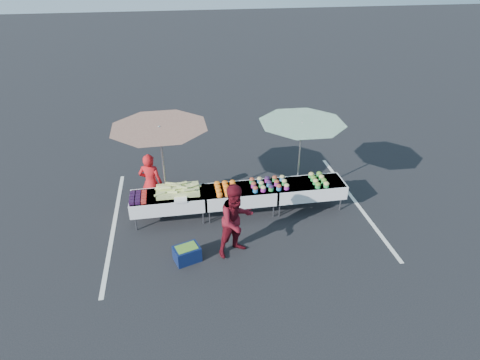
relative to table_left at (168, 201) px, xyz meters
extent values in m
plane|color=black|center=(1.80, 0.00, -0.58)|extent=(80.00, 80.00, 0.00)
cube|color=silver|center=(-1.40, 0.00, -0.58)|extent=(0.10, 5.00, 0.00)
cube|color=silver|center=(5.00, 0.00, -0.58)|extent=(0.10, 5.00, 0.00)
cube|color=white|center=(0.00, 0.00, 0.15)|extent=(1.80, 0.75, 0.04)
cube|color=white|center=(0.00, 0.00, -0.01)|extent=(1.86, 0.81, 0.36)
cylinder|color=slate|center=(-0.82, -0.29, -0.39)|extent=(0.04, 0.04, 0.39)
cylinder|color=slate|center=(-0.82, 0.29, -0.39)|extent=(0.04, 0.04, 0.39)
cylinder|color=slate|center=(0.82, -0.29, -0.39)|extent=(0.04, 0.04, 0.39)
cylinder|color=slate|center=(0.82, 0.29, -0.39)|extent=(0.04, 0.04, 0.39)
cube|color=white|center=(1.80, 0.00, 0.15)|extent=(1.80, 0.75, 0.04)
cube|color=white|center=(1.80, 0.00, -0.01)|extent=(1.86, 0.81, 0.36)
cylinder|color=slate|center=(0.98, -0.29, -0.39)|extent=(0.04, 0.04, 0.39)
cylinder|color=slate|center=(0.98, 0.29, -0.39)|extent=(0.04, 0.04, 0.39)
cylinder|color=slate|center=(2.62, -0.29, -0.39)|extent=(0.04, 0.04, 0.39)
cylinder|color=slate|center=(2.62, 0.29, -0.39)|extent=(0.04, 0.04, 0.39)
cube|color=white|center=(3.60, 0.00, 0.15)|extent=(1.80, 0.75, 0.04)
cube|color=white|center=(3.60, 0.00, -0.01)|extent=(1.86, 0.81, 0.36)
cylinder|color=slate|center=(2.78, -0.29, -0.39)|extent=(0.04, 0.04, 0.39)
cylinder|color=slate|center=(2.78, 0.29, -0.39)|extent=(0.04, 0.04, 0.39)
cylinder|color=slate|center=(4.42, -0.29, -0.39)|extent=(0.04, 0.04, 0.39)
cylinder|color=slate|center=(4.42, 0.29, -0.39)|extent=(0.04, 0.04, 0.39)
cube|color=black|center=(-0.85, -0.27, 0.21)|extent=(0.12, 0.12, 0.08)
cube|color=black|center=(-0.85, -0.13, 0.21)|extent=(0.12, 0.12, 0.08)
cube|color=black|center=(-0.85, 0.01, 0.21)|extent=(0.12, 0.12, 0.08)
cube|color=black|center=(-0.85, 0.15, 0.21)|extent=(0.12, 0.12, 0.08)
cube|color=black|center=(-0.71, -0.27, 0.21)|extent=(0.12, 0.12, 0.08)
cube|color=black|center=(-0.71, -0.13, 0.21)|extent=(0.12, 0.12, 0.08)
cube|color=black|center=(-0.71, 0.01, 0.21)|extent=(0.12, 0.12, 0.08)
cube|color=black|center=(-0.71, 0.15, 0.21)|extent=(0.12, 0.12, 0.08)
cube|color=#9C2F10|center=(-0.57, -0.27, 0.21)|extent=(0.12, 0.12, 0.08)
cube|color=#9C2F10|center=(-0.57, -0.13, 0.21)|extent=(0.12, 0.12, 0.08)
cube|color=#9C2F10|center=(-0.57, 0.01, 0.21)|extent=(0.12, 0.12, 0.08)
cube|color=#9C2F10|center=(-0.57, 0.15, 0.21)|extent=(0.12, 0.12, 0.08)
cube|color=#C1C665|center=(0.25, 0.05, 0.24)|extent=(1.05, 0.55, 0.14)
cylinder|color=#C1C665|center=(0.55, 0.20, 0.27)|extent=(0.27, 0.09, 0.10)
cylinder|color=#C1C665|center=(-0.13, 0.10, 0.34)|extent=(0.27, 0.14, 0.07)
cylinder|color=#C1C665|center=(0.36, -0.06, 0.38)|extent=(0.27, 0.14, 0.09)
cylinder|color=#C1C665|center=(-0.17, 0.08, 0.28)|extent=(0.27, 0.15, 0.10)
cylinder|color=#C1C665|center=(0.07, -0.01, 0.33)|extent=(0.27, 0.15, 0.08)
cylinder|color=#C1C665|center=(0.21, 0.09, 0.36)|extent=(0.27, 0.10, 0.10)
cylinder|color=#C1C665|center=(0.21, -0.03, 0.36)|extent=(0.27, 0.07, 0.08)
cylinder|color=#C1C665|center=(0.12, -0.13, 0.31)|extent=(0.27, 0.14, 0.09)
cylinder|color=#C1C665|center=(0.09, 0.25, 0.34)|extent=(0.27, 0.12, 0.08)
cylinder|color=#C1C665|center=(0.71, 0.14, 0.29)|extent=(0.27, 0.16, 0.08)
cylinder|color=#C1C665|center=(-0.06, 0.01, 0.34)|extent=(0.27, 0.11, 0.07)
cylinder|color=#C1C665|center=(0.16, -0.18, 0.27)|extent=(0.27, 0.10, 0.07)
cylinder|color=#C1C665|center=(0.36, 0.19, 0.35)|extent=(0.27, 0.12, 0.08)
cylinder|color=#C1C665|center=(-0.18, -0.17, 0.31)|extent=(0.27, 0.15, 0.08)
cylinder|color=#C1C665|center=(-0.09, 0.09, 0.36)|extent=(0.27, 0.10, 0.08)
cylinder|color=#C1C665|center=(0.46, 0.00, 0.32)|extent=(0.27, 0.16, 0.10)
cylinder|color=#C1C665|center=(-0.03, -0.02, 0.38)|extent=(0.27, 0.12, 0.09)
cylinder|color=#C1C665|center=(0.52, -0.18, 0.37)|extent=(0.27, 0.09, 0.07)
cylinder|color=#C1C665|center=(0.58, -0.15, 0.30)|extent=(0.27, 0.10, 0.09)
cylinder|color=#C1C665|center=(0.50, -0.09, 0.28)|extent=(0.27, 0.12, 0.09)
cylinder|color=#C1C665|center=(0.35, 0.28, 0.27)|extent=(0.27, 0.10, 0.08)
cylinder|color=#C1C665|center=(0.63, 0.03, 0.34)|extent=(0.27, 0.14, 0.10)
cylinder|color=#C1C665|center=(0.56, 0.25, 0.27)|extent=(0.27, 0.12, 0.07)
cube|color=white|center=(0.30, -0.30, 0.19)|extent=(0.30, 0.25, 0.05)
cylinder|color=orange|center=(1.25, -0.28, 0.19)|extent=(0.15, 0.15, 0.05)
ellipsoid|color=#FD490E|center=(1.25, -0.28, 0.23)|extent=(0.15, 0.15, 0.08)
cylinder|color=orange|center=(1.25, -0.10, 0.19)|extent=(0.15, 0.15, 0.05)
ellipsoid|color=#FD490E|center=(1.25, -0.10, 0.23)|extent=(0.15, 0.15, 0.08)
cylinder|color=orange|center=(1.25, 0.08, 0.19)|extent=(0.15, 0.15, 0.05)
ellipsoid|color=#FD490E|center=(1.25, 0.08, 0.23)|extent=(0.15, 0.15, 0.08)
cylinder|color=orange|center=(1.25, 0.26, 0.19)|extent=(0.15, 0.15, 0.05)
ellipsoid|color=#FD490E|center=(1.25, 0.26, 0.23)|extent=(0.15, 0.15, 0.08)
cylinder|color=orange|center=(1.45, -0.28, 0.19)|extent=(0.15, 0.15, 0.05)
ellipsoid|color=#FD490E|center=(1.45, -0.28, 0.23)|extent=(0.15, 0.15, 0.08)
cylinder|color=orange|center=(1.45, -0.10, 0.19)|extent=(0.15, 0.15, 0.05)
ellipsoid|color=#FD490E|center=(1.45, -0.10, 0.23)|extent=(0.15, 0.15, 0.08)
cylinder|color=orange|center=(1.45, 0.08, 0.19)|extent=(0.15, 0.15, 0.05)
ellipsoid|color=#FD490E|center=(1.45, 0.08, 0.23)|extent=(0.15, 0.15, 0.08)
cylinder|color=orange|center=(1.45, 0.26, 0.19)|extent=(0.15, 0.15, 0.05)
ellipsoid|color=#FD490E|center=(1.45, 0.26, 0.23)|extent=(0.15, 0.15, 0.08)
cylinder|color=orange|center=(1.65, -0.28, 0.19)|extent=(0.15, 0.15, 0.05)
ellipsoid|color=#FD490E|center=(1.65, -0.28, 0.23)|extent=(0.15, 0.15, 0.08)
cylinder|color=orange|center=(1.65, -0.10, 0.19)|extent=(0.15, 0.15, 0.05)
ellipsoid|color=#FD490E|center=(1.65, -0.10, 0.23)|extent=(0.15, 0.15, 0.08)
cylinder|color=orange|center=(1.65, 0.08, 0.19)|extent=(0.15, 0.15, 0.05)
ellipsoid|color=#FD490E|center=(1.65, 0.08, 0.23)|extent=(0.15, 0.15, 0.08)
cylinder|color=orange|center=(1.65, 0.26, 0.19)|extent=(0.15, 0.15, 0.05)
ellipsoid|color=#FD490E|center=(1.65, 0.26, 0.23)|extent=(0.15, 0.15, 0.08)
cylinder|color=#297DC0|center=(2.15, -0.22, 0.22)|extent=(0.13, 0.13, 0.10)
ellipsoid|color=maroon|center=(2.15, -0.22, 0.28)|extent=(0.14, 0.14, 0.10)
cylinder|color=#A72396|center=(2.15, 0.00, 0.22)|extent=(0.13, 0.13, 0.10)
ellipsoid|color=maroon|center=(2.15, 0.00, 0.28)|extent=(0.14, 0.14, 0.10)
cylinder|color=green|center=(2.15, 0.22, 0.22)|extent=(0.13, 0.13, 0.10)
ellipsoid|color=maroon|center=(2.15, 0.22, 0.28)|extent=(0.14, 0.14, 0.10)
cylinder|color=#A72396|center=(2.35, -0.22, 0.22)|extent=(0.13, 0.13, 0.10)
ellipsoid|color=#A08C4D|center=(2.35, -0.22, 0.28)|extent=(0.14, 0.14, 0.10)
cylinder|color=green|center=(2.35, 0.00, 0.22)|extent=(0.13, 0.13, 0.10)
ellipsoid|color=#A08C4D|center=(2.35, 0.00, 0.28)|extent=(0.14, 0.14, 0.10)
cylinder|color=#297DC0|center=(2.35, 0.22, 0.22)|extent=(0.13, 0.13, 0.10)
ellipsoid|color=#A08C4D|center=(2.35, 0.22, 0.28)|extent=(0.14, 0.14, 0.10)
cylinder|color=green|center=(2.55, -0.22, 0.22)|extent=(0.13, 0.13, 0.10)
ellipsoid|color=black|center=(2.55, -0.22, 0.28)|extent=(0.14, 0.14, 0.10)
cylinder|color=#297DC0|center=(2.55, 0.00, 0.22)|extent=(0.13, 0.13, 0.10)
ellipsoid|color=black|center=(2.55, 0.00, 0.28)|extent=(0.14, 0.14, 0.10)
cylinder|color=#A72396|center=(2.55, 0.22, 0.22)|extent=(0.13, 0.13, 0.10)
ellipsoid|color=black|center=(2.55, 0.22, 0.28)|extent=(0.14, 0.14, 0.10)
cylinder|color=#297DC0|center=(2.75, -0.22, 0.22)|extent=(0.13, 0.13, 0.10)
ellipsoid|color=maroon|center=(2.75, -0.22, 0.28)|extent=(0.14, 0.14, 0.10)
cylinder|color=#A72396|center=(2.75, 0.00, 0.22)|extent=(0.13, 0.13, 0.10)
ellipsoid|color=maroon|center=(2.75, 0.00, 0.28)|extent=(0.14, 0.14, 0.10)
cylinder|color=green|center=(2.75, 0.22, 0.22)|extent=(0.13, 0.13, 0.10)
ellipsoid|color=maroon|center=(2.75, 0.22, 0.28)|extent=(0.14, 0.14, 0.10)
cylinder|color=#A72396|center=(2.95, -0.22, 0.22)|extent=(0.13, 0.13, 0.10)
ellipsoid|color=#A08C4D|center=(2.95, -0.22, 0.28)|extent=(0.14, 0.14, 0.10)
cylinder|color=green|center=(2.95, 0.00, 0.22)|extent=(0.13, 0.13, 0.10)
ellipsoid|color=#A08C4D|center=(2.95, 0.00, 0.28)|extent=(0.14, 0.14, 0.10)
cylinder|color=#297DC0|center=(2.95, 0.22, 0.22)|extent=(0.13, 0.13, 0.10)
ellipsoid|color=#A08C4D|center=(2.95, 0.22, 0.28)|extent=(0.14, 0.14, 0.10)
cylinder|color=green|center=(3.75, -0.28, 0.21)|extent=(0.14, 0.14, 0.08)
ellipsoid|color=#437C21|center=(3.75, -0.28, 0.26)|extent=(0.14, 0.14, 0.11)
cylinder|color=green|center=(3.75, -0.10, 0.21)|extent=(0.14, 0.14, 0.08)
ellipsoid|color=#CAC65B|center=(3.75, -0.10, 0.26)|extent=(0.14, 0.14, 0.11)
cylinder|color=green|center=(3.75, 0.08, 0.21)|extent=(0.14, 0.14, 0.08)
ellipsoid|color=#437C21|center=(3.75, 0.08, 0.26)|extent=(0.14, 0.14, 0.11)
cylinder|color=green|center=(3.75, 0.26, 0.21)|extent=(0.14, 0.14, 0.08)
ellipsoid|color=#CAC65B|center=(3.75, 0.26, 0.26)|extent=(0.14, 0.14, 0.11)
cylinder|color=green|center=(3.97, -0.28, 0.21)|extent=(0.14, 0.14, 0.08)
ellipsoid|color=#CAC65B|center=(3.97, -0.28, 0.26)|extent=(0.14, 0.14, 0.11)
cylinder|color=green|center=(3.97, -0.10, 0.21)|extent=(0.14, 0.14, 0.08)
ellipsoid|color=#437C21|center=(3.97, -0.10, 0.26)|extent=(0.14, 0.14, 0.11)
cylinder|color=green|center=(3.97, 0.08, 0.21)|extent=(0.14, 0.14, 0.08)
ellipsoid|color=#CAC65B|center=(3.97, 0.08, 0.26)|extent=(0.14, 0.14, 0.11)
cylinder|color=green|center=(3.97, 0.26, 0.21)|extent=(0.14, 0.14, 0.08)
ellipsoid|color=#437C21|center=(3.97, 0.26, 0.26)|extent=(0.14, 0.14, 0.11)
imported|color=red|center=(-0.41, 0.56, 0.23)|extent=(0.67, 0.53, 1.62)
imported|color=#5F0E18|center=(1.47, -1.50, 0.29)|extent=(1.05, 0.96, 1.75)
cylinder|color=black|center=(-0.05, 0.41, -0.54)|extent=(0.45, 0.45, 0.08)
cylinder|color=#B2B2B2|center=(-0.05, 0.41, 0.60)|extent=(0.05, 0.05, 2.36)
cone|color=tan|center=(-0.05, 0.41, 1.62)|extent=(3.11, 3.11, 0.36)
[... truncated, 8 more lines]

